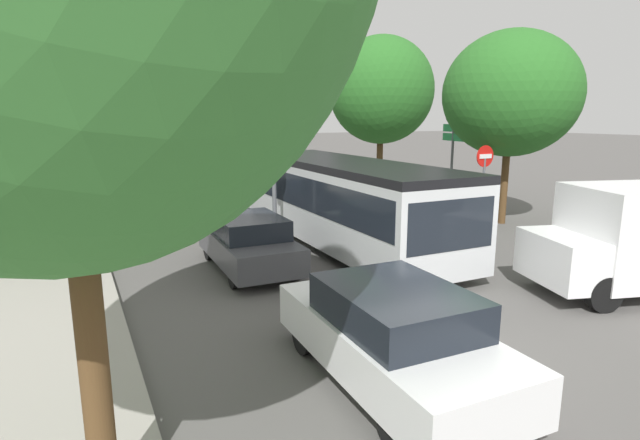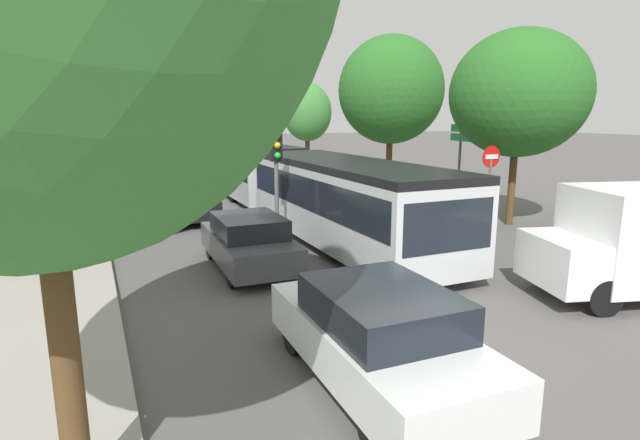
{
  "view_description": "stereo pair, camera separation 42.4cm",
  "coord_description": "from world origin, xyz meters",
  "px_view_note": "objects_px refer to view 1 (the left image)",
  "views": [
    {
      "loc": [
        -5.27,
        -5.69,
        3.72
      ],
      "look_at": [
        0.2,
        5.14,
        1.2
      ],
      "focal_mm": 28.0,
      "sensor_mm": 36.0,
      "label": 1
    },
    {
      "loc": [
        -4.89,
        -5.88,
        3.72
      ],
      "look_at": [
        0.2,
        5.14,
        1.2
      ],
      "focal_mm": 28.0,
      "sensor_mm": 36.0,
      "label": 2
    }
  ],
  "objects_px": {
    "traffic_light": "(274,161)",
    "tree_right_far": "(295,114)",
    "queued_car_white": "(392,335)",
    "queued_car_tan": "(141,169)",
    "queued_car_graphite": "(249,242)",
    "direction_sign_post": "(453,148)",
    "articulated_bus": "(294,183)",
    "queued_car_navy": "(159,181)",
    "queued_car_black": "(181,201)",
    "tree_left_far": "(54,99)",
    "no_entry_sign": "(484,175)",
    "tree_right_near": "(512,97)",
    "tree_left_mid": "(27,71)",
    "city_bus_rear": "(114,144)",
    "tree_right_mid": "(381,90)"
  },
  "relations": [
    {
      "from": "traffic_light",
      "to": "tree_right_far",
      "type": "xyz_separation_m",
      "value": [
        8.68,
        18.06,
        1.4
      ]
    },
    {
      "from": "queued_car_white",
      "to": "traffic_light",
      "type": "height_order",
      "value": "traffic_light"
    },
    {
      "from": "queued_car_white",
      "to": "queued_car_tan",
      "type": "distance_m",
      "value": 25.27
    },
    {
      "from": "queued_car_graphite",
      "to": "direction_sign_post",
      "type": "relative_size",
      "value": 1.1
    },
    {
      "from": "articulated_bus",
      "to": "queued_car_navy",
      "type": "xyz_separation_m",
      "value": [
        -3.29,
        8.36,
        -0.69
      ]
    },
    {
      "from": "queued_car_navy",
      "to": "traffic_light",
      "type": "relative_size",
      "value": 1.27
    },
    {
      "from": "queued_car_black",
      "to": "direction_sign_post",
      "type": "height_order",
      "value": "direction_sign_post"
    },
    {
      "from": "articulated_bus",
      "to": "tree_left_far",
      "type": "xyz_separation_m",
      "value": [
        -7.32,
        7.22,
        2.97
      ]
    },
    {
      "from": "queued_car_graphite",
      "to": "no_entry_sign",
      "type": "bearing_deg",
      "value": -84.05
    },
    {
      "from": "queued_car_graphite",
      "to": "direction_sign_post",
      "type": "bearing_deg",
      "value": -68.4
    },
    {
      "from": "no_entry_sign",
      "to": "tree_right_near",
      "type": "height_order",
      "value": "tree_right_near"
    },
    {
      "from": "no_entry_sign",
      "to": "tree_left_mid",
      "type": "bearing_deg",
      "value": -101.47
    },
    {
      "from": "queued_car_black",
      "to": "traffic_light",
      "type": "relative_size",
      "value": 1.22
    },
    {
      "from": "city_bus_rear",
      "to": "queued_car_tan",
      "type": "bearing_deg",
      "value": -175.54
    },
    {
      "from": "traffic_light",
      "to": "tree_right_far",
      "type": "relative_size",
      "value": 0.58
    },
    {
      "from": "queued_car_graphite",
      "to": "queued_car_tan",
      "type": "xyz_separation_m",
      "value": [
        -0.05,
        19.2,
        0.06
      ]
    },
    {
      "from": "tree_left_far",
      "to": "tree_right_mid",
      "type": "height_order",
      "value": "tree_right_mid"
    },
    {
      "from": "tree_left_mid",
      "to": "city_bus_rear",
      "type": "bearing_deg",
      "value": 82.15
    },
    {
      "from": "articulated_bus",
      "to": "no_entry_sign",
      "type": "height_order",
      "value": "no_entry_sign"
    },
    {
      "from": "queued_car_graphite",
      "to": "city_bus_rear",
      "type": "bearing_deg",
      "value": 2.15
    },
    {
      "from": "city_bus_rear",
      "to": "tree_right_near",
      "type": "xyz_separation_m",
      "value": [
        9.99,
        -33.02,
        2.92
      ]
    },
    {
      "from": "queued_car_navy",
      "to": "no_entry_sign",
      "type": "distance_m",
      "value": 14.93
    },
    {
      "from": "tree_left_mid",
      "to": "articulated_bus",
      "type": "bearing_deg",
      "value": 10.5
    },
    {
      "from": "queued_car_tan",
      "to": "direction_sign_post",
      "type": "relative_size",
      "value": 1.19
    },
    {
      "from": "queued_car_white",
      "to": "tree_right_near",
      "type": "height_order",
      "value": "tree_right_near"
    },
    {
      "from": "queued_car_graphite",
      "to": "queued_car_black",
      "type": "relative_size",
      "value": 0.95
    },
    {
      "from": "city_bus_rear",
      "to": "tree_right_mid",
      "type": "relative_size",
      "value": 1.54
    },
    {
      "from": "articulated_bus",
      "to": "tree_right_far",
      "type": "distance_m",
      "value": 16.64
    },
    {
      "from": "queued_car_white",
      "to": "tree_left_far",
      "type": "relative_size",
      "value": 0.65
    },
    {
      "from": "no_entry_sign",
      "to": "tree_left_mid",
      "type": "height_order",
      "value": "tree_left_mid"
    },
    {
      "from": "tree_left_far",
      "to": "tree_right_far",
      "type": "bearing_deg",
      "value": 28.99
    },
    {
      "from": "queued_car_graphite",
      "to": "tree_right_mid",
      "type": "xyz_separation_m",
      "value": [
        10.37,
        9.91,
        4.31
      ]
    },
    {
      "from": "queued_car_black",
      "to": "tree_right_mid",
      "type": "distance_m",
      "value": 11.87
    },
    {
      "from": "queued_car_graphite",
      "to": "no_entry_sign",
      "type": "distance_m",
      "value": 8.35
    },
    {
      "from": "articulated_bus",
      "to": "city_bus_rear",
      "type": "bearing_deg",
      "value": -172.39
    },
    {
      "from": "articulated_bus",
      "to": "tree_right_near",
      "type": "xyz_separation_m",
      "value": [
        6.53,
        -3.5,
        2.92
      ]
    },
    {
      "from": "traffic_light",
      "to": "tree_right_near",
      "type": "bearing_deg",
      "value": 90.42
    },
    {
      "from": "tree_left_mid",
      "to": "tree_left_far",
      "type": "height_order",
      "value": "tree_left_mid"
    },
    {
      "from": "city_bus_rear",
      "to": "tree_left_far",
      "type": "bearing_deg",
      "value": 174.04
    },
    {
      "from": "queued_car_graphite",
      "to": "queued_car_navy",
      "type": "distance_m",
      "value": 12.97
    },
    {
      "from": "articulated_bus",
      "to": "no_entry_sign",
      "type": "relative_size",
      "value": 5.98
    },
    {
      "from": "queued_car_white",
      "to": "no_entry_sign",
      "type": "xyz_separation_m",
      "value": [
        8.2,
        6.67,
        1.14
      ]
    },
    {
      "from": "tree_left_far",
      "to": "traffic_light",
      "type": "bearing_deg",
      "value": -62.28
    },
    {
      "from": "city_bus_rear",
      "to": "queued_car_tan",
      "type": "height_order",
      "value": "city_bus_rear"
    },
    {
      "from": "direction_sign_post",
      "to": "queued_car_black",
      "type": "bearing_deg",
      "value": -10.52
    },
    {
      "from": "queued_car_navy",
      "to": "traffic_light",
      "type": "height_order",
      "value": "traffic_light"
    },
    {
      "from": "tree_left_far",
      "to": "tree_left_mid",
      "type": "bearing_deg",
      "value": -92.68
    },
    {
      "from": "queued_car_white",
      "to": "queued_car_graphite",
      "type": "height_order",
      "value": "queued_car_white"
    },
    {
      "from": "tree_left_mid",
      "to": "tree_right_far",
      "type": "xyz_separation_m",
      "value": [
        14.47,
        16.45,
        -0.93
      ]
    },
    {
      "from": "city_bus_rear",
      "to": "queued_car_navy",
      "type": "relative_size",
      "value": 2.71
    }
  ]
}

